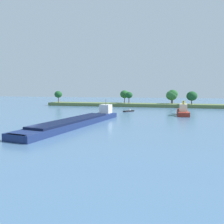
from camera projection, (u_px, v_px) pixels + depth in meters
ground_plane at (32, 135)px, 45.42m from camera, size 400.00×400.00×0.00m
treeline_island at (138, 102)px, 118.60m from camera, size 93.66×10.05×8.87m
tugboat at (183, 111)px, 78.73m from camera, size 3.69×11.36×5.23m
fishing_skiff at (129, 111)px, 91.81m from camera, size 4.13×5.24×0.95m
cargo_barge at (78, 121)px, 57.47m from camera, size 12.38×40.55×5.99m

